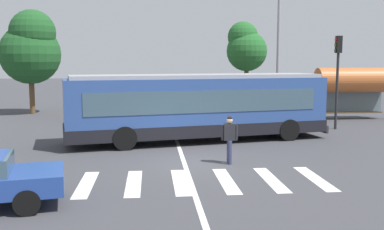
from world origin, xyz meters
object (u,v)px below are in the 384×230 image
(city_transit_bus, at_px, (198,107))
(parked_car_charcoal, at_px, (135,106))
(parked_car_white, at_px, (295,104))
(background_tree_left, at_px, (31,48))
(twin_arm_street_lamp, at_px, (279,32))
(pedestrian_crossing_street, at_px, (229,137))
(parked_car_red, at_px, (214,105))
(parked_car_black, at_px, (258,105))
(parked_car_champagne, at_px, (176,105))
(traffic_light_far_corner, at_px, (338,67))
(background_tree_right, at_px, (246,47))
(bus_stop_shelter, at_px, (354,81))
(parked_car_silver, at_px, (92,106))

(city_transit_bus, xyz_separation_m, parked_car_charcoal, (-3.22, 8.58, -0.82))
(parked_car_white, relative_size, background_tree_left, 0.65)
(parked_car_charcoal, relative_size, twin_arm_street_lamp, 0.51)
(parked_car_white, bearing_deg, pedestrian_crossing_street, -117.32)
(city_transit_bus, bearing_deg, parked_car_red, 76.96)
(parked_car_charcoal, height_order, parked_car_red, same)
(parked_car_white, bearing_deg, parked_car_red, -178.34)
(parked_car_red, bearing_deg, pedestrian_crossing_street, -96.07)
(parked_car_black, xyz_separation_m, twin_arm_street_lamp, (1.25, -0.19, 4.80))
(parked_car_champagne, bearing_deg, parked_car_red, -2.85)
(traffic_light_far_corner, height_order, background_tree_right, background_tree_right)
(pedestrian_crossing_street, distance_m, background_tree_left, 19.70)
(parked_car_champagne, distance_m, bus_stop_shelter, 11.42)
(city_transit_bus, distance_m, parked_car_charcoal, 9.20)
(parked_car_silver, distance_m, background_tree_left, 6.36)
(traffic_light_far_corner, xyz_separation_m, background_tree_right, (-2.38, 11.99, 1.43))
(parked_car_silver, distance_m, parked_car_red, 7.99)
(pedestrian_crossing_street, relative_size, bus_stop_shelter, 0.36)
(parked_car_red, bearing_deg, parked_car_silver, -179.42)
(pedestrian_crossing_street, height_order, twin_arm_street_lamp, twin_arm_street_lamp)
(parked_car_champagne, bearing_deg, parked_car_silver, -177.81)
(parked_car_charcoal, distance_m, parked_car_red, 5.27)
(parked_car_red, xyz_separation_m, bus_stop_shelter, (8.49, -2.28, 1.65))
(parked_car_champagne, distance_m, twin_arm_street_lamp, 8.25)
(parked_car_silver, xyz_separation_m, bus_stop_shelter, (16.48, -2.20, 1.65))
(parked_car_charcoal, distance_m, background_tree_right, 11.32)
(bus_stop_shelter, bearing_deg, parked_car_black, 159.59)
(parked_car_red, relative_size, background_tree_right, 0.68)
(background_tree_left, bearing_deg, traffic_light_far_corner, -25.50)
(parked_car_black, bearing_deg, pedestrian_crossing_street, -108.07)
(parked_car_white, distance_m, background_tree_right, 7.37)
(parked_car_silver, bearing_deg, pedestrian_crossing_street, -63.79)
(parked_car_charcoal, height_order, twin_arm_street_lamp, twin_arm_street_lamp)
(twin_arm_street_lamp, bearing_deg, traffic_light_far_corner, -74.30)
(pedestrian_crossing_street, bearing_deg, bus_stop_shelter, 48.32)
(parked_car_red, relative_size, bus_stop_shelter, 0.97)
(parked_car_black, xyz_separation_m, traffic_light_far_corner, (2.84, -5.85, 2.56))
(background_tree_right, bearing_deg, parked_car_charcoal, -144.37)
(traffic_light_far_corner, relative_size, bus_stop_shelter, 1.05)
(parked_car_champagne, xyz_separation_m, background_tree_right, (5.90, 5.81, 3.99))
(parked_car_silver, height_order, parked_car_red, same)
(pedestrian_crossing_street, bearing_deg, parked_car_champagne, 94.74)
(city_transit_bus, xyz_separation_m, twin_arm_street_lamp, (6.18, 8.43, 3.98))
(parked_car_red, distance_m, twin_arm_street_lamp, 6.35)
(parked_car_charcoal, distance_m, twin_arm_street_lamp, 10.55)
(city_transit_bus, height_order, bus_stop_shelter, bus_stop_shelter)
(parked_car_red, height_order, traffic_light_far_corner, traffic_light_far_corner)
(pedestrian_crossing_street, relative_size, background_tree_right, 0.25)
(parked_car_black, bearing_deg, bus_stop_shelter, -20.41)
(parked_car_champagne, distance_m, parked_car_black, 5.45)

